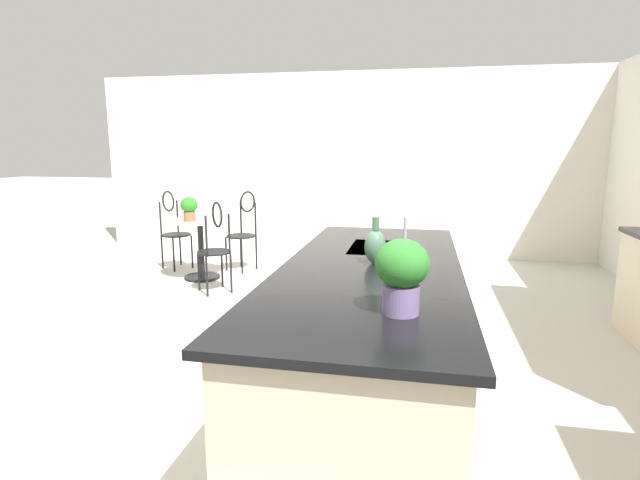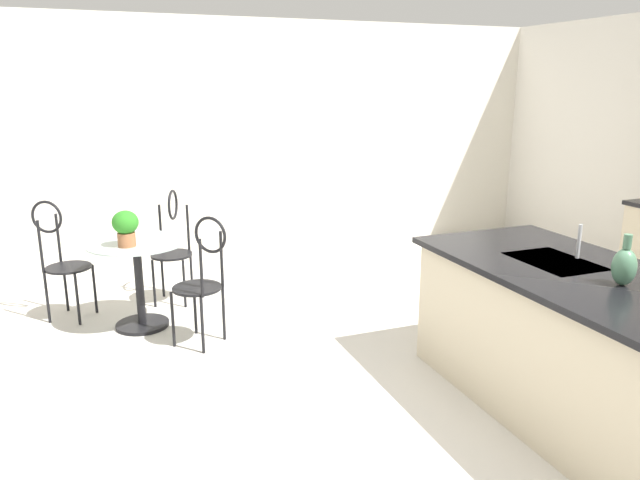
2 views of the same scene
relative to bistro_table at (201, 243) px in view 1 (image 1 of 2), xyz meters
name	(u,v)px [view 1 (image 1 of 2)]	position (x,y,z in m)	size (l,w,h in m)	color
ground_plane	(256,373)	(2.38, 1.51, -0.45)	(40.00, 40.00, 0.00)	beige
wall_left_window	(345,165)	(-1.88, 1.51, 0.90)	(0.12, 7.80, 2.70)	silver
kitchen_island	(370,337)	(2.68, 2.36, 0.02)	(2.80, 1.06, 0.92)	beige
bistro_table	(201,243)	(0.00, 0.00, 0.00)	(0.80, 0.80, 0.74)	black
chair_near_window	(173,226)	(-0.45, -0.60, 0.13)	(0.52, 0.52, 1.04)	black
chair_by_island	(244,227)	(-0.56, 0.36, 0.13)	(0.52, 0.50, 1.04)	black
chair_toward_desk	(215,243)	(0.55, 0.43, 0.13)	(0.54, 0.54, 1.04)	black
sink_faucet	(405,233)	(2.13, 2.54, 0.58)	(0.02, 0.02, 0.22)	#B2B5BA
potted_plant_on_table	(189,207)	(0.12, -0.08, 0.46)	(0.21, 0.21, 0.29)	#9E603D
potted_plant_counter_far	(402,271)	(3.53, 2.58, 0.66)	(0.23, 0.23, 0.33)	#7A669E
vase_on_counter	(375,246)	(2.63, 2.38, 0.58)	(0.13, 0.13, 0.29)	#4C7A5B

